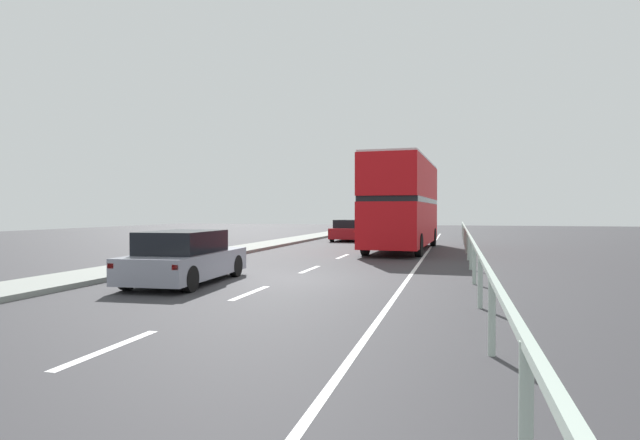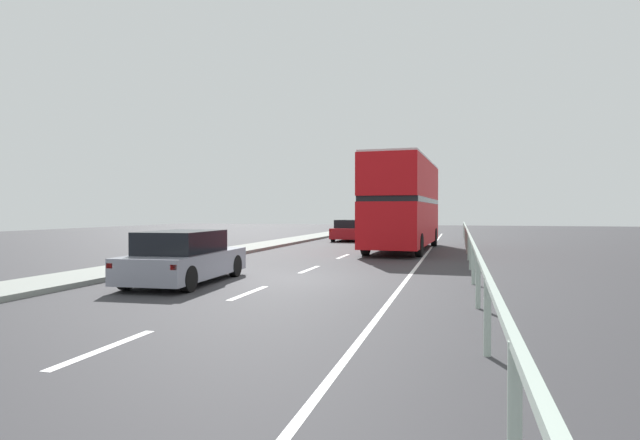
{
  "view_description": "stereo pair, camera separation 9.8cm",
  "coord_description": "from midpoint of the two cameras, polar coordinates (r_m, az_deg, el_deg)",
  "views": [
    {
      "loc": [
        4.72,
        -13.98,
        1.93
      ],
      "look_at": [
        -0.27,
        4.87,
        1.61
      ],
      "focal_mm": 28.96,
      "sensor_mm": 36.0,
      "label": 1
    },
    {
      "loc": [
        4.81,
        -13.95,
        1.93
      ],
      "look_at": [
        -0.27,
        4.87,
        1.61
      ],
      "focal_mm": 28.96,
      "sensor_mm": 36.0,
      "label": 2
    }
  ],
  "objects": [
    {
      "name": "ground_plane",
      "position": [
        14.89,
        -3.71,
        -6.71
      ],
      "size": [
        75.94,
        120.0,
        0.1
      ],
      "primitive_type": "cube",
      "color": "#323135"
    },
    {
      "name": "near_sidewalk_kerb",
      "position": [
        17.45,
        -21.23,
        -5.25
      ],
      "size": [
        2.05,
        80.0,
        0.14
      ],
      "primitive_type": "cube",
      "color": "gray",
      "rests_on": "ground"
    },
    {
      "name": "lane_paint_markings",
      "position": [
        22.71,
        8.47,
        -3.94
      ],
      "size": [
        3.52,
        46.0,
        0.01
      ],
      "color": "silver",
      "rests_on": "ground"
    },
    {
      "name": "bridge_side_railing",
      "position": [
        22.99,
        16.15,
        -1.71
      ],
      "size": [
        0.1,
        42.0,
        1.09
      ],
      "color": "#AABCB0",
      "rests_on": "ground"
    },
    {
      "name": "double_decker_bus_red",
      "position": [
        25.92,
        9.34,
        1.95
      ],
      "size": [
        2.96,
        10.12,
        4.48
      ],
      "rotation": [
        0.0,
        0.0,
        -0.04
      ],
      "color": "red",
      "rests_on": "ground"
    },
    {
      "name": "hatchback_car_near",
      "position": [
        14.41,
        -14.57,
        -4.09
      ],
      "size": [
        2.06,
        4.51,
        1.41
      ],
      "rotation": [
        0.0,
        0.0,
        0.05
      ],
      "color": "gray",
      "rests_on": "ground"
    },
    {
      "name": "sedan_car_ahead",
      "position": [
        34.3,
        3.49,
        -1.16
      ],
      "size": [
        1.91,
        4.52,
        1.39
      ],
      "rotation": [
        0.0,
        0.0,
        -0.02
      ],
      "color": "maroon",
      "rests_on": "ground"
    }
  ]
}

